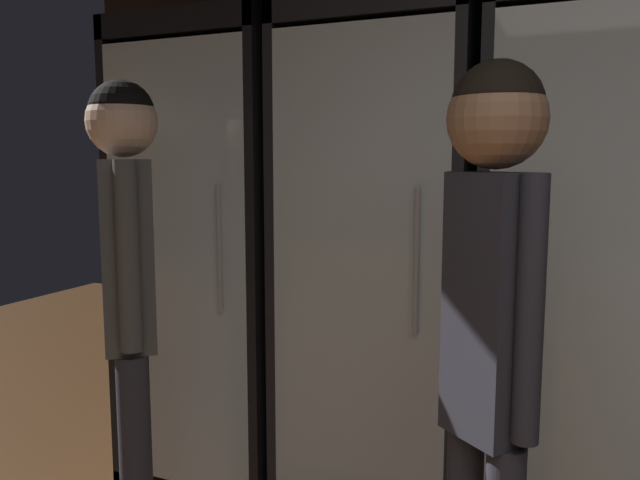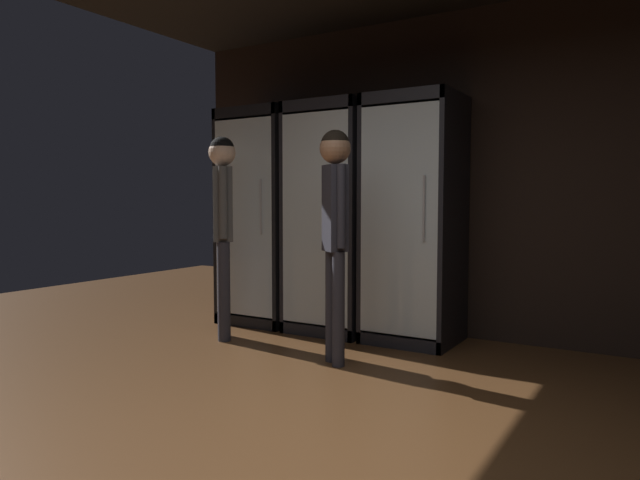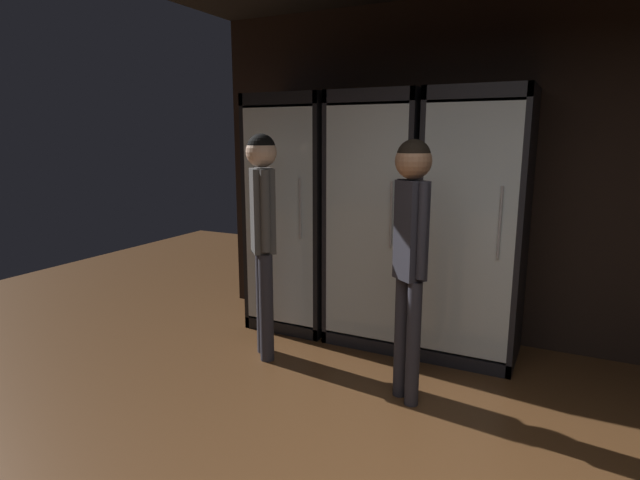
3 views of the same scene
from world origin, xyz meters
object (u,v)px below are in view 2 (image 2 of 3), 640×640
(cooler_right, at_px, (482,315))
(shopper_near, at_px, (266,339))
(cooler_far_left, at_px, (153,273))
(cooler_left, at_px, (234,282))
(cooler_center, at_px, (339,297))

(cooler_right, relative_size, shopper_near, 1.23)
(cooler_far_left, relative_size, cooler_left, 1.00)
(cooler_right, bearing_deg, cooler_center, -179.97)
(cooler_left, distance_m, cooler_right, 1.46)
(cooler_center, distance_m, shopper_near, 1.41)
(cooler_left, height_order, cooler_center, same)
(shopper_near, bearing_deg, cooler_far_left, 153.24)
(cooler_far_left, xyz_separation_m, cooler_center, (1.46, -0.00, -0.00))
(cooler_far_left, xyz_separation_m, cooler_left, (0.73, -0.00, 0.00))
(cooler_left, distance_m, shopper_near, 1.93)
(cooler_left, bearing_deg, cooler_center, 0.07)
(shopper_near, bearing_deg, cooler_right, 94.45)
(cooler_far_left, height_order, cooler_center, same)
(cooler_left, xyz_separation_m, cooler_center, (0.73, 0.00, -0.01))
(cooler_left, distance_m, cooler_center, 0.73)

